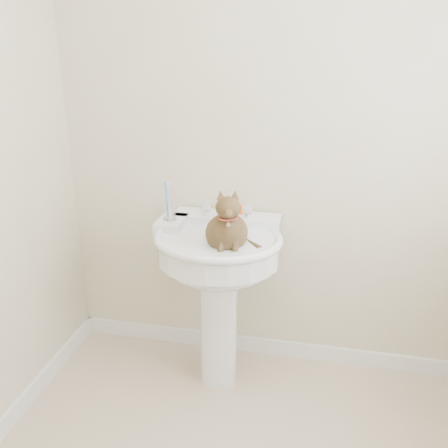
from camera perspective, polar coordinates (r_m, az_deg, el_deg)
The scene contains 7 objects.
wall_back at distance 2.42m, azimuth 6.28°, elevation 10.49°, with size 2.20×0.00×2.50m, color beige, non-canonical shape.
baseboard_back at distance 2.88m, azimuth 5.29°, elevation -13.79°, with size 2.20×0.02×0.09m, color white.
pedestal_sink at distance 2.36m, azimuth -0.68°, elevation -4.64°, with size 0.62×0.60×0.85m.
faucet at distance 2.41m, azimuth 0.16°, elevation 1.68°, with size 0.28×0.12×0.14m.
soap_bar at distance 2.50m, azimuth 1.22°, elevation 1.71°, with size 0.09×0.06×0.03m, color #FE5F1D.
toothbrush_cup at distance 2.39m, azimuth -6.24°, elevation 1.54°, with size 0.07×0.07×0.18m.
cat at distance 2.19m, azimuth 0.31°, elevation -0.57°, with size 0.21×0.26×0.38m.
Camera 1 is at (0.24, -1.26, 1.69)m, focal length 40.00 mm.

